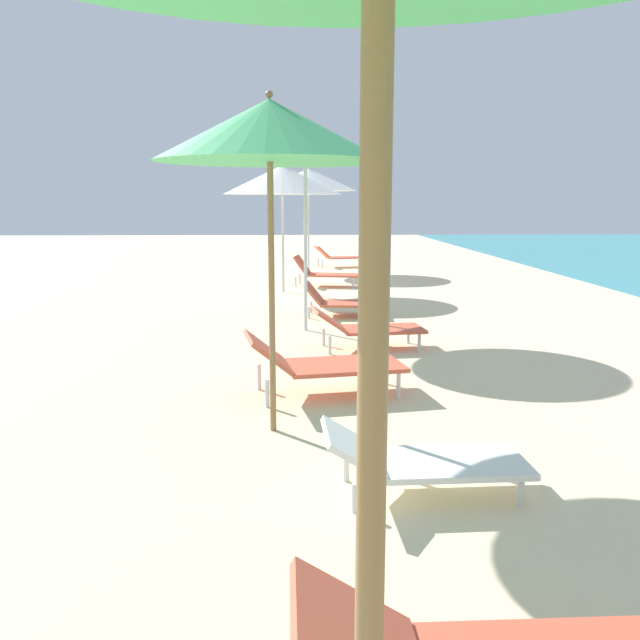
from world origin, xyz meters
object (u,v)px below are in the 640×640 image
at_px(umbrella_fourth, 270,131).
at_px(umbrella_farthest, 308,180).
at_px(lounger_fifth_inland, 367,327).
at_px(lounger_fifth_shoreside, 339,301).
at_px(beach_ball, 375,255).
at_px(lounger_fourth_shoreside, 322,362).
at_px(lounger_sixth_shoreside, 324,272).
at_px(lounger_farthest_shoreside, 339,256).
at_px(umbrella_sixth, 282,180).
at_px(lounger_fourth_inland, 423,459).
at_px(umbrella_fifth, 305,148).

bearing_deg(umbrella_fourth, umbrella_farthest, 87.62).
xyz_separation_m(lounger_fifth_inland, umbrella_farthest, (-0.57, 9.58, 2.13)).
xyz_separation_m(lounger_fifth_shoreside, beach_ball, (1.82, 10.52, -0.08)).
distance_m(umbrella_fourth, lounger_fifth_shoreside, 6.00).
relative_size(lounger_fourth_shoreside, lounger_fifth_inland, 1.10).
bearing_deg(lounger_fifth_shoreside, lounger_sixth_shoreside, 96.40).
bearing_deg(lounger_farthest_shoreside, lounger_fourth_shoreside, -107.20).
xyz_separation_m(lounger_fourth_shoreside, umbrella_sixth, (-0.52, 7.52, 1.96)).
bearing_deg(lounger_fourth_inland, beach_ball, 82.23).
height_order(umbrella_fourth, umbrella_sixth, umbrella_fourth).
relative_size(lounger_fourth_shoreside, beach_ball, 4.70).
bearing_deg(umbrella_sixth, lounger_fifth_shoreside, -72.15).
xyz_separation_m(lounger_fifth_inland, lounger_farthest_shoreside, (0.34, 10.79, 0.03)).
height_order(lounger_fourth_inland, beach_ball, lounger_fourth_inland).
height_order(umbrella_fifth, lounger_fifth_inland, umbrella_fifth).
distance_m(lounger_fourth_inland, beach_ball, 17.40).
bearing_deg(beach_ball, lounger_sixth_shoreside, -106.14).
distance_m(lounger_fourth_inland, lounger_sixth_shoreside, 10.73).
bearing_deg(lounger_fourth_inland, lounger_fourth_shoreside, 101.76).
distance_m(umbrella_fifth, lounger_fifth_shoreside, 2.70).
relative_size(lounger_fourth_shoreside, lounger_fourth_inland, 1.22).
xyz_separation_m(umbrella_fifth, umbrella_farthest, (0.20, 8.32, -0.19)).
distance_m(lounger_fifth_shoreside, umbrella_farthest, 7.43).
bearing_deg(lounger_sixth_shoreside, umbrella_sixth, -122.98).
bearing_deg(lounger_fourth_shoreside, lounger_fifth_inland, 62.11).
height_order(lounger_fifth_inland, beach_ball, lounger_fifth_inland).
distance_m(lounger_farthest_shoreside, beach_ball, 2.55).
height_order(lounger_fifth_shoreside, umbrella_sixth, umbrella_sixth).
bearing_deg(lounger_farthest_shoreside, lounger_fifth_shoreside, -106.50).
relative_size(umbrella_fourth, lounger_fourth_shoreside, 1.67).
distance_m(lounger_fourth_shoreside, umbrella_sixth, 7.79).
height_order(umbrella_fourth, lounger_fifth_inland, umbrella_fourth).
distance_m(umbrella_sixth, umbrella_farthest, 4.14).
bearing_deg(umbrella_fifth, lounger_sixth_shoreside, 84.72).
relative_size(lounger_fourth_shoreside, umbrella_fifth, 0.56).
bearing_deg(lounger_fifth_inland, umbrella_sixth, 95.68).
height_order(lounger_sixth_shoreside, lounger_farthest_shoreside, lounger_sixth_shoreside).
bearing_deg(lounger_fourth_shoreside, lounger_farthest_shoreside, 75.38).
height_order(lounger_fourth_inland, lounger_fifth_inland, lounger_fifth_inland).
bearing_deg(lounger_fifth_inland, beach_ball, 76.56).
bearing_deg(umbrella_fourth, lounger_fourth_shoreside, 66.68).
bearing_deg(lounger_farthest_shoreside, umbrella_fourth, -108.68).
distance_m(lounger_sixth_shoreside, umbrella_farthest, 3.81).
distance_m(umbrella_fourth, lounger_fourth_shoreside, 2.35).
xyz_separation_m(lounger_fourth_inland, lounger_fifth_shoreside, (-0.11, 6.79, 0.02)).
bearing_deg(umbrella_sixth, lounger_fourth_shoreside, -86.07).
relative_size(lounger_fifth_shoreside, beach_ball, 3.67).
bearing_deg(umbrella_farthest, umbrella_fourth, -92.38).
distance_m(lounger_fourth_shoreside, beach_ball, 15.21).
bearing_deg(lounger_fourth_inland, lounger_sixth_shoreside, 88.92).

